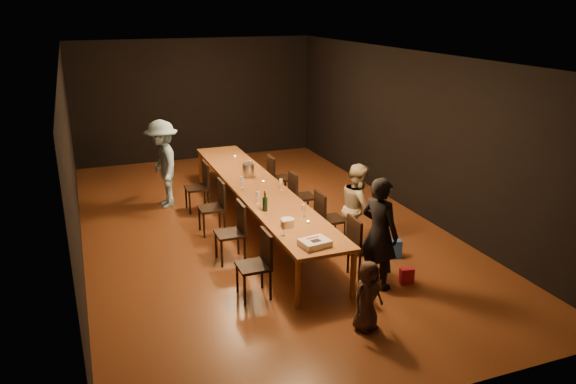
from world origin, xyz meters
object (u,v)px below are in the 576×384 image
object	(u,v)px
chair_right_0	(365,247)
chair_left_2	(211,207)
woman_birthday	(379,233)
man_blue	(163,164)
ice_bucket	(248,170)
chair_right_3	(280,178)
chair_left_0	(253,265)
birthday_cake	(315,243)
chair_left_3	(197,187)
table	(258,189)
chair_left_1	(230,233)
chair_right_1	(330,218)
woman_tan	(358,207)
child	(368,296)
chair_right_2	(303,196)
plate_stack	(287,222)
champagne_bottle	(265,201)

from	to	relation	value
chair_right_0	chair_left_2	xyz separation A→B (m)	(-1.70, 2.40, 0.00)
woman_birthday	man_blue	world-z (taller)	man_blue
ice_bucket	chair_left_2	bearing A→B (deg)	-143.52
chair_right_3	chair_left_0	xyz separation A→B (m)	(-1.70, -3.60, 0.00)
ice_bucket	chair_right_3	bearing A→B (deg)	33.85
chair_right_3	ice_bucket	distance (m)	1.08
birthday_cake	chair_right_0	bearing A→B (deg)	8.07
woman_birthday	birthday_cake	world-z (taller)	woman_birthday
chair_right_3	chair_left_3	distance (m)	1.70
table	ice_bucket	xyz separation A→B (m)	(0.02, 0.64, 0.17)
chair_right_3	chair_left_1	bearing A→B (deg)	-35.31
chair_right_1	woman_tan	xyz separation A→B (m)	(0.34, -0.30, 0.25)
chair_left_3	woman_tan	bearing A→B (deg)	-142.92
chair_left_2	child	bearing A→B (deg)	-163.91
chair_left_1	man_blue	xyz separation A→B (m)	(-0.54, 2.87, 0.39)
chair_left_2	man_blue	xyz separation A→B (m)	(-0.54, 1.67, 0.39)
woman_birthday	ice_bucket	distance (m)	3.48
chair_left_0	chair_left_2	size ratio (longest dim) A/B	1.00
chair_right_1	woman_birthday	size ratio (longest dim) A/B	0.58
table	chair_left_3	distance (m)	1.49
chair_left_2	woman_tan	bearing A→B (deg)	-126.33
man_blue	ice_bucket	size ratio (longest dim) A/B	7.19
chair_left_0	ice_bucket	world-z (taller)	ice_bucket
table	birthday_cake	distance (m)	2.69
woman_tan	child	distance (m)	2.38
chair_right_3	table	bearing A→B (deg)	-35.31
chair_right_3	woman_tan	distance (m)	2.73
chair_right_2	chair_left_3	xyz separation A→B (m)	(-1.70, 1.20, 0.00)
chair_right_2	woman_birthday	world-z (taller)	woman_birthday
plate_stack	woman_birthday	bearing A→B (deg)	-37.97
chair_right_3	man_blue	bearing A→B (deg)	-101.80
table	chair_right_1	distance (m)	1.49
chair_right_1	champagne_bottle	bearing A→B (deg)	-89.86
chair_right_3	woman_birthday	world-z (taller)	woman_birthday
chair_right_3	woman_birthday	xyz separation A→B (m)	(0.02, -3.93, 0.34)
chair_right_1	champagne_bottle	world-z (taller)	champagne_bottle
child	ice_bucket	xyz separation A→B (m)	(-0.18, 4.30, 0.42)
chair_left_1	chair_left_2	xyz separation A→B (m)	(0.00, 1.20, 0.00)
man_blue	ice_bucket	bearing A→B (deg)	52.00
woman_birthday	birthday_cake	xyz separation A→B (m)	(-0.95, 0.04, -0.01)
chair_right_2	man_blue	size ratio (longest dim) A/B	0.54
table	chair_left_0	xyz separation A→B (m)	(-0.85, -2.40, -0.24)
chair_right_1	man_blue	distance (m)	3.66
chair_right_1	chair_left_0	size ratio (longest dim) A/B	1.00
chair_left_1	ice_bucket	size ratio (longest dim) A/B	3.91
plate_stack	birthday_cake	bearing A→B (deg)	-83.37
table	chair_right_0	distance (m)	2.56
chair_left_3	ice_bucket	bearing A→B (deg)	-122.59
chair_left_1	birthday_cake	size ratio (longest dim) A/B	2.22
chair_left_3	woman_tan	xyz separation A→B (m)	(2.04, -2.70, 0.25)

